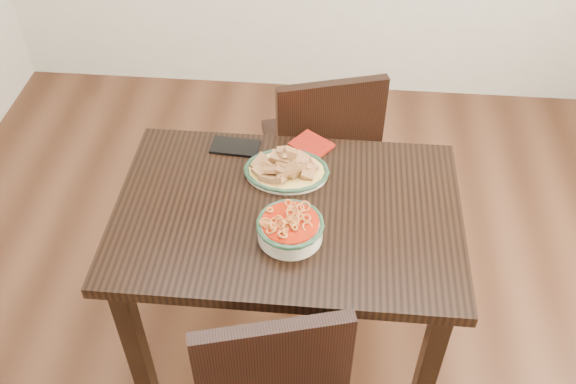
# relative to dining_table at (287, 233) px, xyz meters

# --- Properties ---
(floor) EXTENTS (3.50, 3.50, 0.00)m
(floor) POSITION_rel_dining_table_xyz_m (0.01, 0.04, -0.64)
(floor) COLOR #3C2013
(floor) RESTS_ON ground
(dining_table) EXTENTS (1.12, 0.74, 0.75)m
(dining_table) POSITION_rel_dining_table_xyz_m (0.00, 0.00, 0.00)
(dining_table) COLOR black
(dining_table) RESTS_ON ground
(chair_far) EXTENTS (0.52, 0.52, 0.89)m
(chair_far) POSITION_rel_dining_table_xyz_m (0.09, 0.62, -0.14)
(chair_far) COLOR black
(chair_far) RESTS_ON ground
(fish_plate) EXTENTS (0.28, 0.22, 0.11)m
(fish_plate) POSITION_rel_dining_table_xyz_m (-0.02, 0.17, 0.15)
(fish_plate) COLOR beige
(fish_plate) RESTS_ON dining_table
(noodle_bowl) EXTENTS (0.21, 0.21, 0.08)m
(noodle_bowl) POSITION_rel_dining_table_xyz_m (0.02, -0.11, 0.15)
(noodle_bowl) COLOR beige
(noodle_bowl) RESTS_ON dining_table
(smartphone) EXTENTS (0.18, 0.10, 0.01)m
(smartphone) POSITION_rel_dining_table_xyz_m (-0.21, 0.29, 0.11)
(smartphone) COLOR black
(smartphone) RESTS_ON dining_table
(napkin) EXTENTS (0.17, 0.17, 0.01)m
(napkin) POSITION_rel_dining_table_xyz_m (0.06, 0.32, 0.11)
(napkin) COLOR maroon
(napkin) RESTS_ON dining_table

